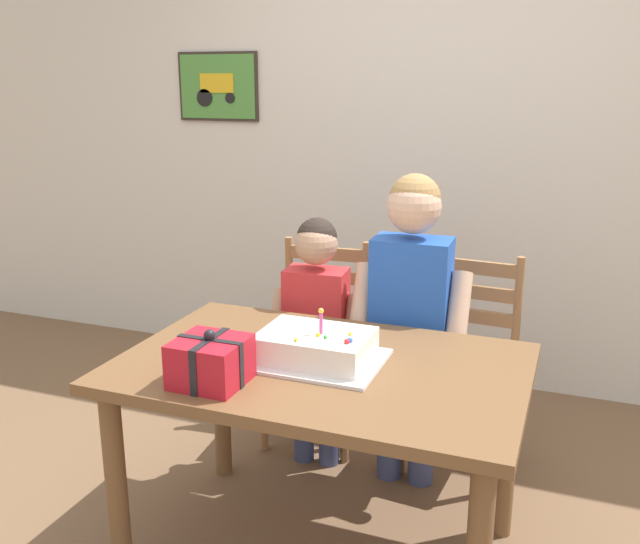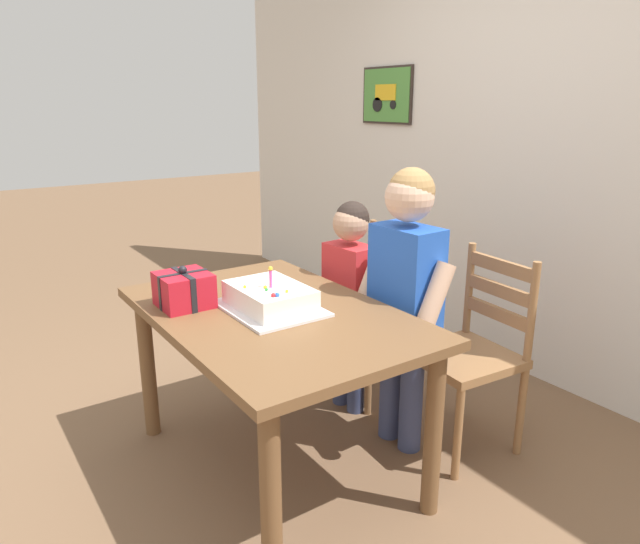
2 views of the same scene
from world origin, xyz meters
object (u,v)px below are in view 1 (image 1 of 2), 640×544
chair_right (463,361)px  dining_table (322,391)px  chair_left (318,341)px  child_older (411,302)px  child_younger (316,319)px  birthday_cake (315,348)px  gift_box_red_large (211,361)px

chair_right → dining_table: bearing=-111.8°
chair_left → child_older: size_ratio=0.71×
dining_table → chair_right: bearing=68.2°
child_younger → child_older: bearing=-0.1°
birthday_cake → chair_left: size_ratio=0.48×
dining_table → chair_right: chair_right is taller
gift_box_red_large → chair_right: 1.31m
chair_right → child_younger: size_ratio=0.83×
birthday_cake → chair_right: bearing=67.1°
dining_table → chair_left: chair_left is taller
birthday_cake → gift_box_red_large: (-0.24, -0.27, 0.02)m
child_older → chair_left: bearing=152.4°
birthday_cake → gift_box_red_large: size_ratio=2.03×
chair_right → child_older: size_ratio=0.71×
child_older → gift_box_red_large: bearing=-115.9°
dining_table → birthday_cake: birthday_cake is taller
gift_box_red_large → child_younger: bearing=89.1°
gift_box_red_large → chair_right: size_ratio=0.24×
dining_table → child_older: bearing=75.0°
dining_table → chair_left: size_ratio=1.45×
dining_table → chair_left: bearing=111.8°
dining_table → child_older: child_older is taller
dining_table → birthday_cake: size_ratio=3.03×
chair_right → child_older: 0.45m
gift_box_red_large → child_younger: size_ratio=0.20×
chair_left → child_older: child_older is taller
child_younger → dining_table: bearing=-67.2°
chair_right → child_younger: (-0.58, -0.26, 0.20)m
dining_table → chair_right: 0.92m
chair_left → child_older: (0.49, -0.26, 0.32)m
child_older → child_younger: 0.42m
gift_box_red_large → chair_left: 1.17m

